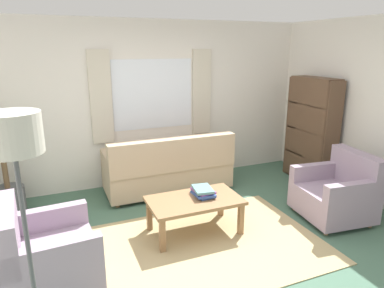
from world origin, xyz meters
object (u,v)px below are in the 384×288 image
at_px(coffee_table, 195,203).
at_px(standing_lamp, 16,162).
at_px(potted_plant, 5,176).
at_px(book_stack_on_table, 203,192).
at_px(couch, 169,169).
at_px(bookshelf, 310,135).
at_px(armchair_left, 44,254).
at_px(armchair_right, 337,193).

height_order(coffee_table, standing_lamp, standing_lamp).
bearing_deg(potted_plant, coffee_table, -34.53).
bearing_deg(standing_lamp, book_stack_on_table, 37.07).
distance_m(couch, book_stack_on_table, 1.24).
bearing_deg(bookshelf, armchair_left, 106.99).
distance_m(book_stack_on_table, standing_lamp, 2.52).
distance_m(couch, potted_plant, 2.25).
xyz_separation_m(couch, potted_plant, (-2.24, 0.17, 0.16)).
bearing_deg(standing_lamp, bookshelf, 27.85).
height_order(armchair_left, coffee_table, armchair_left).
height_order(armchair_right, coffee_table, armchair_right).
distance_m(couch, bookshelf, 2.38).
height_order(couch, standing_lamp, standing_lamp).
bearing_deg(bookshelf, book_stack_on_table, 109.11).
relative_size(couch, bookshelf, 1.10).
distance_m(armchair_right, coffee_table, 1.90).
height_order(armchair_left, standing_lamp, standing_lamp).
distance_m(armchair_right, standing_lamp, 3.87).
xyz_separation_m(armchair_left, book_stack_on_table, (1.80, 0.46, 0.14)).
distance_m(coffee_table, standing_lamp, 2.44).
bearing_deg(armchair_right, armchair_left, -83.14).
bearing_deg(potted_plant, book_stack_on_table, -31.91).
distance_m(book_stack_on_table, bookshelf, 2.44).
xyz_separation_m(potted_plant, bookshelf, (4.54, -0.62, 0.26)).
xyz_separation_m(bookshelf, standing_lamp, (-4.11, -2.17, 0.75)).
xyz_separation_m(coffee_table, potted_plant, (-2.12, 1.46, 0.14)).
bearing_deg(standing_lamp, coffee_table, 38.09).
bearing_deg(standing_lamp, potted_plant, 98.79).
bearing_deg(bookshelf, potted_plant, 82.29).
relative_size(book_stack_on_table, bookshelf, 0.19).
bearing_deg(bookshelf, couch, 79.09).
distance_m(armchair_left, potted_plant, 1.93).
bearing_deg(coffee_table, armchair_right, -11.11).
height_order(armchair_right, potted_plant, potted_plant).
bearing_deg(potted_plant, standing_lamp, -81.21).
bearing_deg(couch, coffee_table, 84.90).
bearing_deg(couch, potted_plant, -4.37).
xyz_separation_m(armchair_right, book_stack_on_table, (-1.73, 0.42, 0.14)).
bearing_deg(coffee_table, couch, 84.90).
height_order(book_stack_on_table, standing_lamp, standing_lamp).
bearing_deg(armchair_right, book_stack_on_table, -97.41).
height_order(coffee_table, bookshelf, bookshelf).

